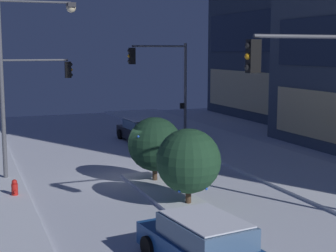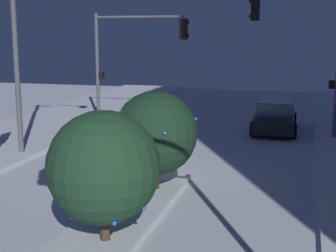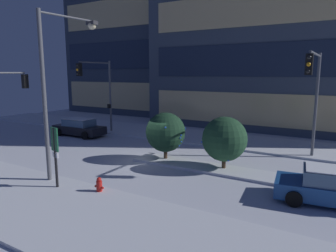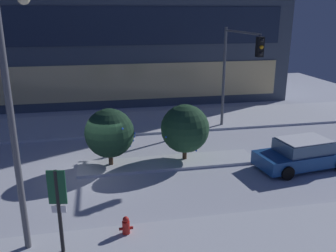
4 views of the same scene
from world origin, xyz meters
name	(u,v)px [view 2 (image 2 of 4)]	position (x,y,z in m)	size (l,w,h in m)	color
ground	(146,185)	(0.00, 0.00, 0.00)	(52.00, 52.00, 0.00)	silver
median_strip	(112,226)	(3.54, 0.28, 0.07)	(9.00, 1.80, 0.14)	silver
car_far	(275,116)	(-9.64, 3.25, 0.71)	(4.78, 2.12, 1.49)	black
traffic_light_corner_far_right	(235,35)	(8.38, 3.78, 4.60)	(0.32, 5.38, 6.54)	#565960
traffic_light_corner_far_left	(305,39)	(-8.31, 4.43, 4.33)	(0.32, 3.93, 6.38)	#565960
traffic_light_corner_near_left	(133,47)	(-10.00, -3.88, 3.86)	(0.32, 4.95, 5.54)	#565960
street_lamp_arched	(36,11)	(-2.20, -4.79, 5.34)	(0.56, 3.49, 8.22)	#565960
decorated_tree_median	(104,167)	(4.46, 0.49, 1.78)	(2.46, 2.46, 3.01)	#473323
decorated_tree_left_of_median	(155,133)	(0.68, 0.50, 1.78)	(2.46, 2.41, 2.99)	#473323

